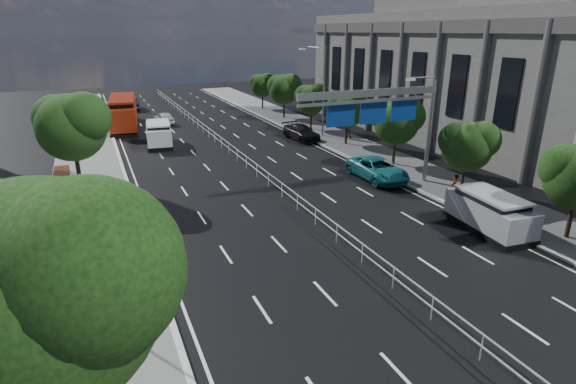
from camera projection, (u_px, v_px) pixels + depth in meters
ground at (381, 279)px, 19.70m from camera, size 160.00×160.00×0.00m
sidewalk_near at (100, 348)px, 15.33m from camera, size 5.00×140.00×0.14m
sidewalk_far at (561, 233)px, 24.02m from camera, size 5.00×140.00×0.14m
kerb_near at (174, 330)px, 16.27m from camera, size 0.25×140.00×0.15m
kerb_far at (528, 242)px, 23.08m from camera, size 0.25×140.00×0.15m
median_fence at (231, 150)px, 38.91m from camera, size 0.05×85.00×1.02m
hedge_near at (48, 281)px, 18.86m from camera, size 1.00×36.00×0.44m
toilet_sign at (106, 271)px, 14.56m from camera, size 1.62×0.18×4.34m
overhead_gantry at (384, 108)px, 29.01m from camera, size 10.24×0.38×7.45m
streetlight_far at (321, 85)px, 44.30m from camera, size 2.78×2.40×9.00m
civic_hall at (455, 73)px, 45.49m from camera, size 14.40×36.00×14.35m
near_tree_big at (42, 284)px, 9.42m from camera, size 5.72×5.33×7.71m
near_tree_back at (72, 124)px, 29.10m from camera, size 4.84×4.51×6.69m
far_tree_c at (468, 144)px, 28.80m from camera, size 3.52×3.28×4.94m
far_tree_d at (397, 120)px, 35.17m from camera, size 3.85×3.59×5.34m
far_tree_e at (348, 108)px, 41.68m from camera, size 3.63×3.38×5.13m
far_tree_f at (312, 98)px, 48.16m from camera, size 3.52×3.28×5.02m
far_tree_g at (284, 88)px, 54.53m from camera, size 3.96×3.69×5.45m
far_tree_h at (262, 84)px, 61.11m from camera, size 3.41×3.18×4.91m
white_minivan at (159, 134)px, 42.32m from camera, size 2.80×5.34×2.22m
red_bus at (124, 112)px, 49.97m from camera, size 3.86×11.59×3.40m
near_car_silver at (164, 118)px, 52.41m from camera, size 2.08×4.19×1.37m
near_car_dark at (133, 104)px, 61.73m from camera, size 2.04×4.71×1.51m
silver_minivan at (490, 213)px, 24.21m from camera, size 2.63×5.24×2.10m
parked_car_teal at (377, 169)px, 32.78m from camera, size 2.62×5.56×1.53m
parked_car_dark at (301, 132)px, 44.83m from camera, size 2.59×5.19×1.45m
pedestrian_a at (454, 187)px, 28.52m from camera, size 0.70×0.61×1.61m
pedestrian_b at (347, 130)px, 44.54m from camera, size 0.95×0.79×1.80m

